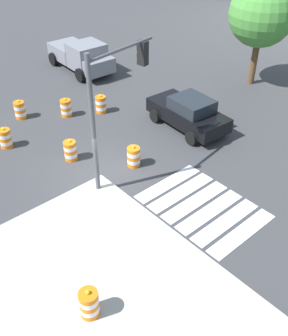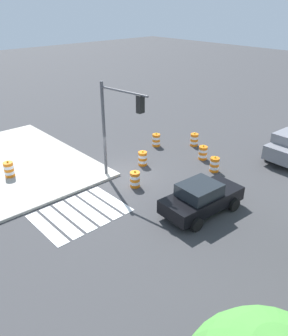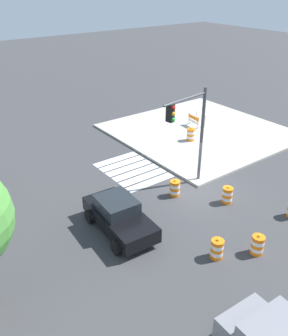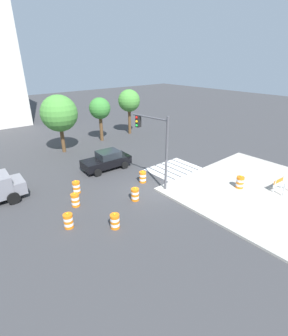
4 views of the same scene
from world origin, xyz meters
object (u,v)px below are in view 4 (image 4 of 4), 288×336
(sports_car, at_px, (107,160))
(traffic_barrel_crosswalk_end, at_px, (75,200))
(traffic_barrel_median_far, at_px, (76,187))
(traffic_light_pole, at_px, (154,138))
(street_tree_streetside_mid, at_px, (59,114))
(street_tree_streetside_far, at_px, (100,109))
(traffic_barrel_on_sidewalk, at_px, (240,182))
(traffic_barrel_near_corner, at_px, (68,221))
(construction_barricade, at_px, (281,184))
(street_tree_streetside_near, at_px, (129,101))
(traffic_barrel_median_near, at_px, (115,221))
(traffic_barrel_lane_center, at_px, (135,194))
(traffic_barrel_far_curb, at_px, (143,177))

(sports_car, relative_size, traffic_barrel_crosswalk_end, 4.33)
(traffic_barrel_median_far, bearing_deg, traffic_light_pole, -29.67)
(street_tree_streetside_mid, distance_m, street_tree_streetside_far, 5.27)
(sports_car, bearing_deg, traffic_barrel_on_sidewalk, -60.51)
(traffic_light_pole, bearing_deg, traffic_barrel_near_corner, -175.26)
(traffic_barrel_near_corner, bearing_deg, street_tree_streetside_mid, 67.20)
(construction_barricade, relative_size, traffic_light_pole, 0.24)
(traffic_barrel_on_sidewalk, xyz_separation_m, construction_barricade, (1.83, -2.18, 0.12))
(traffic_barrel_crosswalk_end, height_order, street_tree_streetside_near, street_tree_streetside_near)
(construction_barricade, relative_size, street_tree_streetside_near, 0.23)
(traffic_barrel_on_sidewalk, relative_size, street_tree_streetside_near, 0.18)
(traffic_barrel_near_corner, height_order, traffic_barrel_median_near, same)
(street_tree_streetside_mid, bearing_deg, traffic_barrel_on_sidewalk, -68.04)
(traffic_barrel_median_far, height_order, street_tree_streetside_near, street_tree_streetside_near)
(traffic_barrel_lane_center, relative_size, traffic_barrel_on_sidewalk, 1.00)
(traffic_barrel_crosswalk_end, bearing_deg, sports_car, 37.93)
(traffic_barrel_lane_center, relative_size, traffic_light_pole, 0.19)
(traffic_barrel_crosswalk_end, bearing_deg, street_tree_streetside_far, 51.57)
(traffic_barrel_far_curb, xyz_separation_m, construction_barricade, (6.67, -7.88, 0.27))
(traffic_barrel_median_far, xyz_separation_m, traffic_barrel_far_curb, (4.87, -1.84, 0.00))
(sports_car, xyz_separation_m, traffic_barrel_lane_center, (-1.47, -5.93, -0.36))
(traffic_barrel_crosswalk_end, distance_m, construction_barricade, 14.83)
(traffic_barrel_median_near, xyz_separation_m, traffic_barrel_far_curb, (5.04, 3.47, 0.00))
(traffic_barrel_far_curb, relative_size, street_tree_streetside_far, 0.20)
(traffic_barrel_median_far, height_order, traffic_barrel_lane_center, same)
(traffic_barrel_median_near, bearing_deg, traffic_barrel_on_sidewalk, -12.72)
(traffic_barrel_on_sidewalk, height_order, street_tree_streetside_mid, street_tree_streetside_mid)
(traffic_barrel_lane_center, bearing_deg, street_tree_streetside_far, 67.62)
(traffic_barrel_far_curb, height_order, traffic_light_pole, traffic_light_pole)
(street_tree_streetside_far, bearing_deg, street_tree_streetside_mid, -171.01)
(traffic_barrel_near_corner, height_order, street_tree_streetside_near, street_tree_streetside_near)
(street_tree_streetside_near, bearing_deg, traffic_barrel_median_near, -129.81)
(sports_car, xyz_separation_m, street_tree_streetside_near, (8.50, 7.76, 3.39))
(sports_car, height_order, street_tree_streetside_mid, street_tree_streetside_mid)
(traffic_barrel_crosswalk_end, distance_m, street_tree_streetside_far, 14.99)
(traffic_barrel_near_corner, height_order, traffic_barrel_crosswalk_end, same)
(traffic_barrel_on_sidewalk, bearing_deg, traffic_light_pole, 134.82)
(traffic_barrel_far_curb, relative_size, traffic_light_pole, 0.19)
(sports_car, height_order, traffic_light_pole, traffic_light_pole)
(traffic_barrel_median_far, bearing_deg, traffic_barrel_near_corner, -122.65)
(traffic_barrel_median_near, xyz_separation_m, traffic_barrel_lane_center, (2.84, 1.69, 0.00))
(traffic_barrel_near_corner, relative_size, street_tree_streetside_near, 0.18)
(traffic_barrel_far_curb, bearing_deg, street_tree_streetside_mid, 99.64)
(traffic_barrel_median_far, distance_m, traffic_barrel_on_sidewalk, 12.29)
(sports_car, xyz_separation_m, street_tree_streetside_mid, (-1.12, 6.73, 3.27))
(traffic_barrel_median_far, height_order, street_tree_streetside_mid, street_tree_streetside_mid)
(traffic_barrel_median_far, relative_size, traffic_light_pole, 0.19)
(construction_barricade, height_order, street_tree_streetside_mid, street_tree_streetside_mid)
(sports_car, relative_size, construction_barricade, 3.38)
(construction_barricade, bearing_deg, traffic_barrel_crosswalk_end, 146.79)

